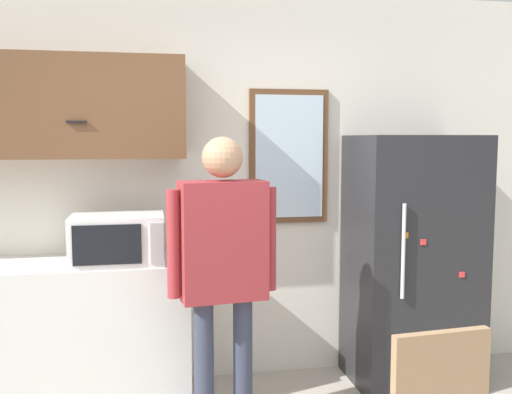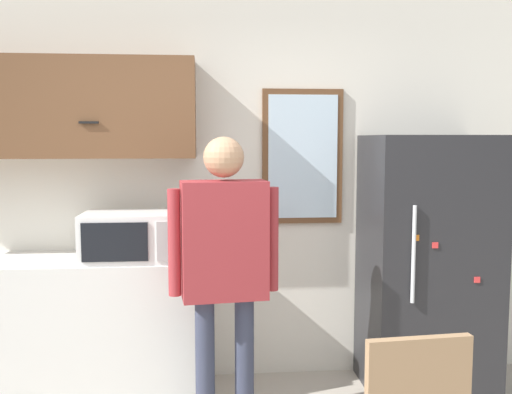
# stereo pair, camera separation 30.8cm
# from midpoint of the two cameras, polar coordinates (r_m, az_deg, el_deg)

# --- Properties ---
(back_wall) EXTENTS (6.00, 0.06, 2.70)m
(back_wall) POSITION_cam_midpoint_polar(r_m,az_deg,el_deg) (3.99, -0.93, 0.95)
(back_wall) COLOR silver
(back_wall) RESTS_ON ground_plane
(counter) EXTENTS (2.00, 0.58, 0.93)m
(counter) POSITION_cam_midpoint_polar(r_m,az_deg,el_deg) (3.95, -18.61, -12.54)
(counter) COLOR silver
(counter) RESTS_ON ground_plane
(upper_cabinets) EXTENTS (2.00, 0.36, 0.64)m
(upper_cabinets) POSITION_cam_midpoint_polar(r_m,az_deg,el_deg) (3.88, -18.87, 8.43)
(upper_cabinets) COLOR brown
(microwave) EXTENTS (0.56, 0.41, 0.30)m
(microwave) POSITION_cam_midpoint_polar(r_m,az_deg,el_deg) (3.64, -10.36, -3.91)
(microwave) COLOR white
(microwave) RESTS_ON counter
(person) EXTENTS (0.62, 0.27, 1.70)m
(person) POSITION_cam_midpoint_polar(r_m,az_deg,el_deg) (3.19, -0.43, -5.82)
(person) COLOR #33384C
(person) RESTS_ON ground_plane
(refrigerator) EXTENTS (0.82, 0.66, 1.71)m
(refrigerator) POSITION_cam_midpoint_polar(r_m,az_deg,el_deg) (4.04, 18.90, -6.37)
(refrigerator) COLOR #232326
(refrigerator) RESTS_ON ground_plane
(window) EXTENTS (0.56, 0.05, 0.93)m
(window) POSITION_cam_midpoint_polar(r_m,az_deg,el_deg) (4.01, 6.86, 4.02)
(window) COLOR brown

